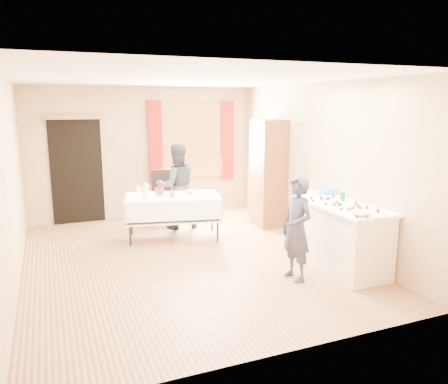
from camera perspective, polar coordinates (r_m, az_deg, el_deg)
name	(u,v)px	position (r m, az deg, el deg)	size (l,w,h in m)	color
floor	(186,259)	(6.60, -5.00, -8.73)	(4.50, 5.50, 0.02)	#9E7047
ceiling	(183,78)	(6.21, -5.44, 14.61)	(4.50, 5.50, 0.02)	white
wall_back	(144,153)	(8.93, -10.43, 5.07)	(4.50, 0.02, 2.60)	tan
wall_front	(279,218)	(3.77, 7.21, -3.43)	(4.50, 0.02, 2.60)	tan
wall_left	(9,183)	(6.02, -26.23, 1.07)	(0.02, 5.50, 2.60)	tan
wall_right	(318,164)	(7.25, 12.16, 3.57)	(0.02, 5.50, 2.60)	tan
window_frame	(192,141)	(9.12, -4.23, 6.63)	(1.32, 0.06, 1.52)	olive
window_pane	(192,141)	(9.11, -4.20, 6.62)	(1.20, 0.02, 1.40)	white
curtain_left	(155,143)	(8.87, -8.96, 6.38)	(0.28, 0.06, 1.65)	maroon
curtain_right	(227,140)	(9.35, 0.45, 6.77)	(0.28, 0.06, 1.65)	maroon
doorway	(77,171)	(8.77, -18.67, 2.56)	(0.95, 0.04, 2.00)	black
door_lintel	(73,117)	(8.65, -19.09, 9.23)	(1.05, 0.06, 0.08)	olive
cabinet	(268,174)	(8.16, 5.82, 2.42)	(0.50, 0.60, 1.98)	brown
counter	(340,237)	(6.30, 14.94, -5.64)	(0.72, 1.51, 0.91)	beige
party_table	(173,213)	(7.47, -6.66, -2.71)	(1.73, 1.14, 0.75)	black
chair	(163,207)	(8.52, -8.00, -1.96)	(0.51, 0.51, 1.01)	black
girl	(297,229)	(5.71, 9.47, -4.75)	(0.39, 0.54, 1.37)	#25273E
woman	(177,186)	(8.04, -6.17, 0.79)	(0.79, 0.62, 1.57)	black
soda_can	(343,197)	(6.42, 15.24, -0.57)	(0.07, 0.07, 0.12)	#038C0C
mixing_bowl	(360,214)	(5.62, 17.33, -2.71)	(0.27, 0.27, 0.06)	white
foam_block	(313,193)	(6.66, 11.50, -0.15)	(0.15, 0.10, 0.08)	white
blue_basket	(328,191)	(6.85, 13.42, 0.08)	(0.30, 0.20, 0.08)	#308CEF
pitcher	(146,191)	(7.25, -10.21, 0.11)	(0.11, 0.11, 0.22)	silver
cup_red	(159,191)	(7.44, -8.43, 0.10)	(0.19, 0.19, 0.13)	red
cup_rainbow	(172,194)	(7.23, -6.83, -0.28)	(0.12, 0.12, 0.11)	red
small_bowl	(191,192)	(7.52, -4.31, 0.04)	(0.24, 0.24, 0.06)	white
pastry_tray	(203,195)	(7.31, -2.76, -0.42)	(0.28, 0.20, 0.02)	white
bottle	(139,189)	(7.55, -11.08, 0.35)	(0.09, 0.09, 0.17)	white
cake_balls	(345,205)	(6.09, 15.47, -1.60)	(0.52, 1.15, 0.04)	#3F2314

